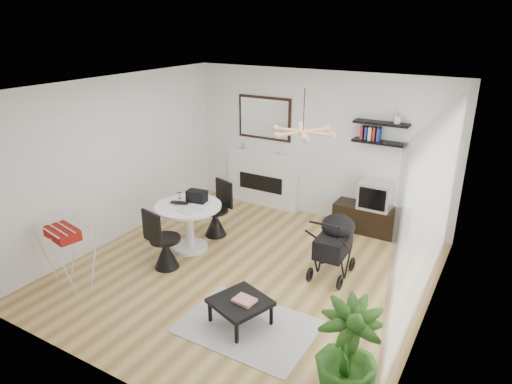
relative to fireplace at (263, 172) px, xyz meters
The scene contains 25 objects.
floor 2.75m from the fireplace, 65.59° to the right, with size 5.00×5.00×0.00m, color olive.
ceiling 3.34m from the fireplace, 65.59° to the right, with size 5.00×5.00×0.00m, color white.
wall_back 1.29m from the fireplace, ahead, with size 5.00×5.00×0.00m, color white.
wall_left 2.88m from the fireplace, 120.01° to the right, with size 5.00×5.00×0.00m, color white.
wall_right 4.39m from the fireplace, 33.95° to the right, with size 5.00×5.00×0.00m, color white.
sheer_curtain 4.20m from the fireplace, 32.43° to the right, with size 0.04×3.60×2.60m, color white.
fireplace is the anchor object (origin of this frame).
shelf_lower 2.43m from the fireplace, ahead, with size 0.90×0.25×0.04m, color black.
shelf_upper 2.57m from the fireplace, ahead, with size 0.90×0.25×0.04m, color black.
pendant_lamp 3.15m from the fireplace, 49.71° to the right, with size 0.90×0.90×0.10m, color tan, non-canonical shape.
tv_console 2.30m from the fireplace, ahead, with size 1.27×0.44×0.47m, color black.
crt_tv 2.32m from the fireplace, ahead, with size 0.53×0.47×0.47m.
dining_table 2.26m from the fireplace, 92.01° to the right, with size 1.05×1.05×0.77m.
laptop 2.32m from the fireplace, 95.42° to the right, with size 0.30×0.19×0.02m, color black.
black_bag 2.07m from the fireplace, 91.23° to the right, with size 0.31×0.19×0.19m, color black.
newspaper 2.40m from the fireplace, 88.21° to the right, with size 0.36×0.29×0.01m, color white.
drinking_glass 2.13m from the fireplace, 100.22° to the right, with size 0.06×0.06×0.10m, color white.
chair_far 1.66m from the fireplace, 90.05° to the right, with size 0.49×0.51×0.96m.
chair_near 2.94m from the fireplace, 90.46° to the right, with size 0.49×0.50×0.97m.
drying_rack 4.01m from the fireplace, 102.61° to the right, with size 0.70×0.67×0.90m.
stroller 2.86m from the fireplace, 39.21° to the right, with size 0.53×0.84×1.00m.
rug 3.99m from the fireplace, 63.01° to the right, with size 1.59×1.15×0.01m, color #ABABAB.
coffee_table 3.88m from the fireplace, 64.44° to the right, with size 0.80×0.80×0.32m.
magazines 3.90m from the fireplace, 63.65° to the right, with size 0.26×0.20×0.04m, color #CE4C33.
potted_plant 5.11m from the fireplace, 51.38° to the right, with size 0.62×0.62×1.11m, color #295B1A.
Camera 1 is at (3.10, -5.01, 3.53)m, focal length 32.00 mm.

